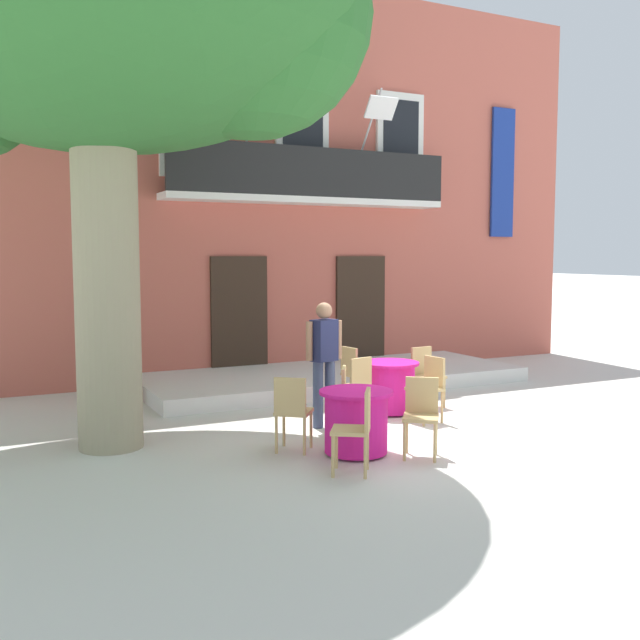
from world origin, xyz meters
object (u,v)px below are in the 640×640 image
Objects in this scene: cafe_chair_middle_1 at (356,384)px; ground_planter_left at (120,379)px; cafe_chair_near_tree_1 at (421,411)px; cafe_chair_middle_3 at (425,372)px; cafe_chair_middle_2 at (429,384)px; cafe_chair_middle_0 at (354,371)px; cafe_table_near_tree at (356,421)px; cafe_chair_near_tree_2 at (352,397)px; cafe_chair_near_tree_3 at (292,408)px; pedestrian_near_entrance at (324,357)px; cafe_chair_near_tree_0 at (358,425)px; cafe_table_middle at (390,387)px.

cafe_chair_middle_1 is 1.31× the size of ground_planter_left.
cafe_chair_near_tree_1 is 1.00× the size of cafe_chair_middle_1.
ground_planter_left is at bearing 135.60° from cafe_chair_middle_1.
cafe_chair_middle_1 is at bearing -164.78° from cafe_chair_middle_3.
cafe_chair_middle_2 is at bearing -122.20° from cafe_chair_middle_3.
cafe_chair_middle_0 is 1.51m from cafe_chair_middle_2.
cafe_table_near_tree is 0.95× the size of cafe_chair_near_tree_2.
cafe_chair_near_tree_3 is at bearing -71.18° from ground_planter_left.
cafe_table_near_tree is at bearing -140.60° from cafe_chair_middle_3.
pedestrian_near_entrance is at bearing -168.65° from cafe_chair_middle_1.
cafe_chair_near_tree_2 is 0.54× the size of pedestrian_near_entrance.
cafe_chair_near_tree_3 and cafe_chair_middle_2 have the same top height.
cafe_chair_near_tree_0 is 2.44m from cafe_chair_middle_1.
cafe_chair_near_tree_2 is 4.11m from ground_planter_left.
cafe_table_middle is 0.95× the size of cafe_chair_middle_1.
cafe_chair_middle_1 is 0.71m from pedestrian_near_entrance.
cafe_chair_middle_1 is at bearing 11.35° from pedestrian_near_entrance.
cafe_table_near_tree is 0.95× the size of cafe_chair_near_tree_3.
cafe_table_near_tree is 0.51× the size of pedestrian_near_entrance.
cafe_chair_near_tree_3 is 1.00× the size of cafe_chair_middle_1.
cafe_chair_near_tree_3 and cafe_chair_middle_1 have the same top height.
cafe_chair_near_tree_2 is (0.68, 1.35, 0.00)m from cafe_chair_near_tree_0.
cafe_chair_near_tree_0 is 3.55m from cafe_chair_middle_0.
pedestrian_near_entrance is (0.62, 2.03, 0.43)m from cafe_chair_near_tree_0.
cafe_chair_near_tree_3 is 1.38m from pedestrian_near_entrance.
pedestrian_near_entrance is at bearing 102.01° from cafe_chair_near_tree_1.
cafe_table_middle is 0.51× the size of pedestrian_near_entrance.
ground_planter_left is (-2.22, 3.46, -0.14)m from cafe_chair_near_tree_2.
cafe_chair_near_tree_0 is at bearing -141.41° from cafe_chair_middle_2.
cafe_chair_middle_3 is at bearing 26.62° from cafe_chair_near_tree_3.
cafe_table_middle is 0.95× the size of cafe_chair_middle_3.
cafe_table_middle is 0.77m from cafe_chair_middle_2.
cafe_chair_near_tree_0 is 3.65m from cafe_chair_middle_3.
cafe_chair_near_tree_2 is 2.04m from cafe_chair_middle_0.
cafe_chair_middle_2 reaches higher than ground_planter_left.
cafe_table_near_tree is 0.95× the size of cafe_chair_near_tree_1.
cafe_table_near_tree is 2.80m from cafe_chair_middle_0.
cafe_chair_middle_0 and cafe_chair_middle_2 have the same top height.
pedestrian_near_entrance is at bearing 165.69° from cafe_chair_middle_2.
cafe_chair_near_tree_2 is at bearing 15.88° from cafe_chair_near_tree_3.
cafe_chair_near_tree_3 is 1.80m from cafe_chair_middle_1.
ground_planter_left is at bearing 144.85° from cafe_table_middle.
pedestrian_near_entrance reaches higher than ground_planter_left.
cafe_chair_middle_2 is at bearing -28.19° from cafe_chair_middle_1.
cafe_chair_near_tree_3 is 1.05× the size of cafe_table_middle.
cafe_chair_near_tree_3 is 2.42m from cafe_chair_middle_2.
cafe_chair_middle_3 is at bearing 15.22° from cafe_chair_middle_1.
cafe_table_near_tree is at bearing -32.98° from cafe_chair_near_tree_3.
cafe_chair_near_tree_2 is at bearing -167.58° from cafe_chair_middle_2.
cafe_chair_near_tree_2 is (-0.32, 1.08, 0.00)m from cafe_chair_near_tree_1.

